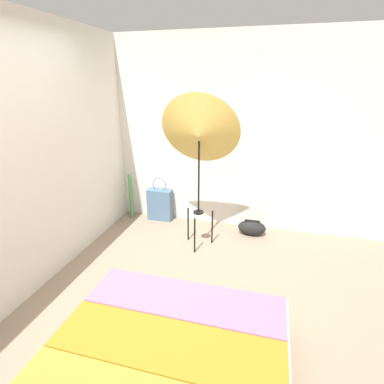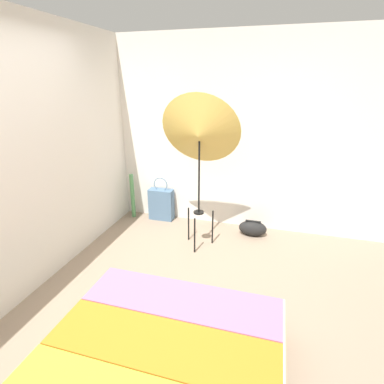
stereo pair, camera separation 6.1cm
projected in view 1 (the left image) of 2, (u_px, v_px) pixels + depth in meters
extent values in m
plane|color=gray|center=(164.00, 331.00, 2.54)|extent=(14.00, 14.00, 0.00)
cube|color=silver|center=(216.00, 135.00, 4.09)|extent=(8.00, 0.05, 2.60)
cube|color=silver|center=(69.00, 147.00, 3.34)|extent=(0.05, 8.00, 2.60)
cube|color=orange|center=(167.00, 346.00, 1.90)|extent=(1.48, 0.42, 0.04)
cube|color=#D6668E|center=(186.00, 301.00, 2.29)|extent=(1.48, 0.42, 0.04)
cylinder|color=black|center=(195.00, 236.00, 3.63)|extent=(0.02, 0.02, 0.46)
cylinder|color=black|center=(188.00, 224.00, 3.92)|extent=(0.02, 0.02, 0.46)
cylinder|color=black|center=(212.00, 227.00, 3.85)|extent=(0.02, 0.02, 0.46)
cylinder|color=black|center=(198.00, 212.00, 3.72)|extent=(0.13, 0.13, 0.02)
cylinder|color=black|center=(199.00, 175.00, 3.55)|extent=(0.02, 0.02, 0.98)
cone|color=#D1B251|center=(199.00, 133.00, 3.38)|extent=(0.93, 0.53, 0.90)
cube|color=slate|center=(160.00, 205.00, 4.53)|extent=(0.37, 0.16, 0.47)
torus|color=slate|center=(159.00, 185.00, 4.41)|extent=(0.21, 0.01, 0.21)
ellipsoid|color=black|center=(252.00, 228.00, 4.10)|extent=(0.37, 0.21, 0.21)
cube|color=black|center=(252.00, 221.00, 4.07)|extent=(0.21, 0.04, 0.01)
cylinder|color=#56995B|center=(131.00, 196.00, 4.56)|extent=(0.06, 0.06, 0.69)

